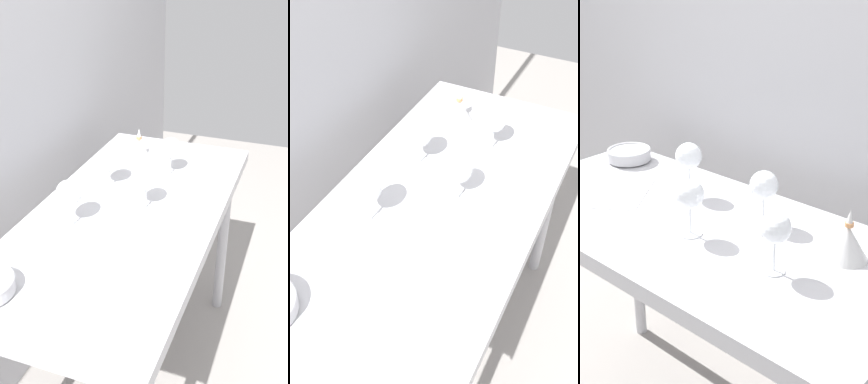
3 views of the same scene
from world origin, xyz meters
The scene contains 9 objects.
back_wall centered at (0.00, 0.49, 1.30)m, with size 3.80×0.04×2.60m, color #B4B4B9.
steel_counter centered at (0.00, -0.01, 0.79)m, with size 1.40×0.65×0.90m.
wine_glass_near_center centered at (0.04, -0.06, 1.02)m, with size 0.08×0.08×0.17m.
wine_glass_near_right centered at (0.34, -0.06, 1.02)m, with size 0.08×0.08×0.17m.
wine_glass_far_left centered at (-0.16, 0.13, 1.03)m, with size 0.09×0.09×0.18m.
wine_glass_far_right centered at (0.15, 0.13, 1.02)m, with size 0.09×0.09×0.17m.
tasting_sheet_upper centered at (-0.33, -0.01, 0.90)m, with size 0.15×0.25×0.00m, color white.
tasting_bowl centered at (-0.55, 0.20, 0.93)m, with size 0.17×0.17×0.05m.
decanter_funnel centered at (0.44, 0.11, 0.95)m, with size 0.12×0.12×0.14m.
Camera 3 is at (1.03, -1.04, 1.66)m, focal length 51.04 mm.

